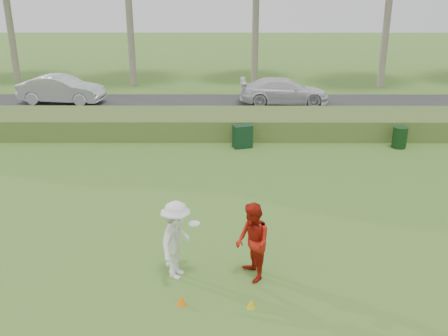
{
  "coord_description": "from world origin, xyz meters",
  "views": [
    {
      "loc": [
        0.05,
        -9.53,
        6.34
      ],
      "look_at": [
        0.0,
        4.0,
        1.3
      ],
      "focal_mm": 40.0,
      "sensor_mm": 36.0,
      "label": 1
    }
  ],
  "objects_px": {
    "cone_yellow": "(251,304)",
    "cone_orange": "(182,300)",
    "trash_bin": "(400,137)",
    "player_red": "(252,242)",
    "car_mid": "(62,89)",
    "player_white": "(176,240)",
    "utility_cabinet": "(242,136)",
    "car_right": "(284,91)"
  },
  "relations": [
    {
      "from": "player_white",
      "to": "cone_orange",
      "type": "distance_m",
      "value": 1.38
    },
    {
      "from": "utility_cabinet",
      "to": "trash_bin",
      "type": "height_order",
      "value": "utility_cabinet"
    },
    {
      "from": "trash_bin",
      "to": "player_red",
      "type": "bearing_deg",
      "value": -123.94
    },
    {
      "from": "player_white",
      "to": "cone_yellow",
      "type": "distance_m",
      "value": 2.19
    },
    {
      "from": "cone_yellow",
      "to": "utility_cabinet",
      "type": "distance_m",
      "value": 10.77
    },
    {
      "from": "car_right",
      "to": "trash_bin",
      "type": "bearing_deg",
      "value": -153.29
    },
    {
      "from": "player_red",
      "to": "car_right",
      "type": "relative_size",
      "value": 0.38
    },
    {
      "from": "cone_yellow",
      "to": "car_right",
      "type": "xyz_separation_m",
      "value": [
        2.65,
        18.4,
        0.66
      ]
    },
    {
      "from": "utility_cabinet",
      "to": "car_mid",
      "type": "relative_size",
      "value": 0.2
    },
    {
      "from": "player_red",
      "to": "cone_yellow",
      "type": "relative_size",
      "value": 8.97
    },
    {
      "from": "car_right",
      "to": "player_white",
      "type": "bearing_deg",
      "value": 165.73
    },
    {
      "from": "cone_yellow",
      "to": "trash_bin",
      "type": "distance_m",
      "value": 12.59
    },
    {
      "from": "trash_bin",
      "to": "car_mid",
      "type": "bearing_deg",
      "value": 154.26
    },
    {
      "from": "utility_cabinet",
      "to": "car_mid",
      "type": "distance_m",
      "value": 12.48
    },
    {
      "from": "car_right",
      "to": "utility_cabinet",
      "type": "bearing_deg",
      "value": 161.56
    },
    {
      "from": "cone_orange",
      "to": "cone_yellow",
      "type": "distance_m",
      "value": 1.46
    },
    {
      "from": "cone_orange",
      "to": "cone_yellow",
      "type": "height_order",
      "value": "cone_orange"
    },
    {
      "from": "car_right",
      "to": "cone_yellow",
      "type": "bearing_deg",
      "value": 171.52
    },
    {
      "from": "utility_cabinet",
      "to": "player_white",
      "type": "bearing_deg",
      "value": -118.37
    },
    {
      "from": "cone_yellow",
      "to": "car_right",
      "type": "height_order",
      "value": "car_right"
    },
    {
      "from": "player_white",
      "to": "cone_yellow",
      "type": "relative_size",
      "value": 9.07
    },
    {
      "from": "player_white",
      "to": "car_mid",
      "type": "xyz_separation_m",
      "value": [
        -7.97,
        17.34,
        -0.11
      ]
    },
    {
      "from": "utility_cabinet",
      "to": "car_mid",
      "type": "xyz_separation_m",
      "value": [
        -9.75,
        7.77,
        0.36
      ]
    },
    {
      "from": "player_white",
      "to": "car_mid",
      "type": "bearing_deg",
      "value": 42.93
    },
    {
      "from": "player_white",
      "to": "player_red",
      "type": "xyz_separation_m",
      "value": [
        1.7,
        -0.07,
        -0.01
      ]
    },
    {
      "from": "player_red",
      "to": "car_mid",
      "type": "xyz_separation_m",
      "value": [
        -9.67,
        17.41,
        -0.09
      ]
    },
    {
      "from": "player_white",
      "to": "player_red",
      "type": "height_order",
      "value": "player_white"
    },
    {
      "from": "player_red",
      "to": "utility_cabinet",
      "type": "relative_size",
      "value": 1.96
    },
    {
      "from": "trash_bin",
      "to": "car_mid",
      "type": "distance_m",
      "value": 17.93
    },
    {
      "from": "player_red",
      "to": "trash_bin",
      "type": "distance_m",
      "value": 11.61
    },
    {
      "from": "cone_yellow",
      "to": "trash_bin",
      "type": "bearing_deg",
      "value": 58.67
    },
    {
      "from": "cone_yellow",
      "to": "cone_orange",
      "type": "bearing_deg",
      "value": 175.99
    },
    {
      "from": "trash_bin",
      "to": "car_right",
      "type": "xyz_separation_m",
      "value": [
        -3.89,
        7.64,
        0.33
      ]
    },
    {
      "from": "trash_bin",
      "to": "car_right",
      "type": "bearing_deg",
      "value": 116.99
    },
    {
      "from": "player_white",
      "to": "trash_bin",
      "type": "xyz_separation_m",
      "value": [
        8.18,
        9.55,
        -0.49
      ]
    },
    {
      "from": "player_white",
      "to": "utility_cabinet",
      "type": "relative_size",
      "value": 1.99
    },
    {
      "from": "player_red",
      "to": "cone_orange",
      "type": "bearing_deg",
      "value": -73.19
    },
    {
      "from": "cone_yellow",
      "to": "utility_cabinet",
      "type": "xyz_separation_m",
      "value": [
        0.15,
        10.77,
        0.36
      ]
    },
    {
      "from": "cone_orange",
      "to": "car_mid",
      "type": "distance_m",
      "value": 20.17
    },
    {
      "from": "cone_yellow",
      "to": "car_right",
      "type": "distance_m",
      "value": 18.6
    },
    {
      "from": "trash_bin",
      "to": "utility_cabinet",
      "type": "bearing_deg",
      "value": 179.88
    },
    {
      "from": "car_mid",
      "to": "utility_cabinet",
      "type": "bearing_deg",
      "value": -121.51
    }
  ]
}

